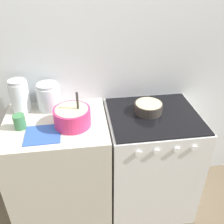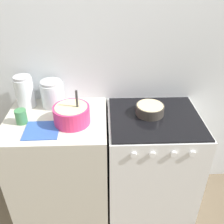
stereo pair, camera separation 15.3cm
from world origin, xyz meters
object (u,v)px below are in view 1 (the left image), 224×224
object	(u,v)px
stove	(149,161)
storage_jar_left	(20,98)
tin_can	(20,122)
storage_jar_middle	(49,98)
mixing_bowl	(72,116)
baking_pan	(148,107)

from	to	relation	value
stove	storage_jar_left	xyz separation A→B (m)	(-0.95, 0.19, 0.56)
tin_can	stove	bearing A→B (deg)	2.46
storage_jar_middle	tin_can	bearing A→B (deg)	-127.22
stove	storage_jar_left	distance (m)	1.12
tin_can	mixing_bowl	bearing A→B (deg)	-1.57
baking_pan	storage_jar_middle	distance (m)	0.73
stove	mixing_bowl	distance (m)	0.79
baking_pan	storage_jar_middle	world-z (taller)	storage_jar_middle
storage_jar_middle	baking_pan	bearing A→B (deg)	-11.96
baking_pan	storage_jar_middle	size ratio (longest dim) A/B	1.01
stove	baking_pan	size ratio (longest dim) A/B	4.44
baking_pan	storage_jar_left	xyz separation A→B (m)	(-0.92, 0.15, 0.07)
stove	baking_pan	distance (m)	0.49
stove	mixing_bowl	bearing A→B (deg)	-175.17
mixing_bowl	storage_jar_left	bearing A→B (deg)	146.60
baking_pan	storage_jar_middle	xyz separation A→B (m)	(-0.72, 0.15, 0.05)
baking_pan	stove	bearing A→B (deg)	-50.70
stove	storage_jar_middle	bearing A→B (deg)	165.49
mixing_bowl	storage_jar_left	distance (m)	0.44
storage_jar_middle	tin_can	distance (m)	0.30
stove	storage_jar_left	bearing A→B (deg)	168.48
mixing_bowl	storage_jar_middle	xyz separation A→B (m)	(-0.17, 0.24, 0.01)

